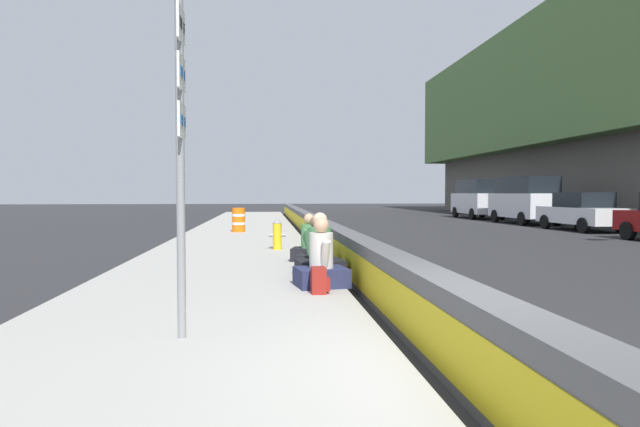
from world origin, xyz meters
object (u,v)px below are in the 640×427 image
object	(u,v)px
seated_person_rear	(316,252)
parked_car_fourth	(582,211)
parked_car_far	(478,198)
route_sign_post	(181,141)
seated_person_foreground	(321,265)
parked_car_midline	(525,199)
backpack	(319,281)
seated_person_far	(309,246)
construction_barrel	(239,220)
fire_hydrant	(277,233)
seated_person_middle	(320,257)

from	to	relation	value
seated_person_rear	parked_car_fourth	size ratio (longest dim) A/B	0.23
parked_car_fourth	parked_car_far	xyz separation A→B (m)	(11.64, 0.05, 0.49)
route_sign_post	seated_person_foreground	distance (m)	3.91
seated_person_foreground	parked_car_fourth	world-z (taller)	parked_car_fourth
parked_car_midline	parked_car_far	distance (m)	6.23
seated_person_foreground	backpack	world-z (taller)	seated_person_foreground
backpack	parked_car_far	world-z (taller)	parked_car_far
parked_car_far	parked_car_fourth	bearing A→B (deg)	-179.74
route_sign_post	parked_car_fourth	distance (m)	22.54
seated_person_far	construction_barrel	world-z (taller)	seated_person_far
fire_hydrant	seated_person_middle	world-z (taller)	seated_person_middle
seated_person_rear	parked_car_fourth	xyz separation A→B (m)	(11.66, -12.99, 0.39)
route_sign_post	seated_person_far	size ratio (longest dim) A/B	3.35
fire_hydrant	parked_car_far	size ratio (longest dim) A/B	0.17
construction_barrel	parked_car_far	bearing A→B (deg)	-49.83
fire_hydrant	backpack	bearing A→B (deg)	-175.71
fire_hydrant	seated_person_rear	size ratio (longest dim) A/B	0.83
seated_person_foreground	parked_car_midline	size ratio (longest dim) A/B	0.22
route_sign_post	seated_person_far	distance (m)	6.94
seated_person_foreground	backpack	xyz separation A→B (m)	(-0.60, 0.10, -0.16)
parked_car_midline	seated_person_far	bearing A→B (deg)	140.39
seated_person_rear	parked_car_midline	bearing A→B (deg)	-37.41
fire_hydrant	parked_car_far	bearing A→B (deg)	-34.87
route_sign_post	seated_person_rear	size ratio (longest dim) A/B	3.39
parked_car_fourth	parked_car_far	world-z (taller)	parked_car_far
seated_person_foreground	parked_car_far	distance (m)	28.65
seated_person_middle	parked_car_midline	size ratio (longest dim) A/B	0.23
fire_hydrant	parked_car_midline	size ratio (longest dim) A/B	0.17
fire_hydrant	seated_person_middle	bearing A→B (deg)	-172.27
route_sign_post	parked_car_far	size ratio (longest dim) A/B	0.70
fire_hydrant	backpack	xyz separation A→B (m)	(-6.52, -0.49, -0.25)
seated_person_foreground	seated_person_far	distance (m)	3.44
seated_person_rear	seated_person_far	size ratio (longest dim) A/B	0.99
seated_person_foreground	seated_person_middle	world-z (taller)	seated_person_middle
construction_barrel	parked_car_fourth	size ratio (longest dim) A/B	0.21
construction_barrel	parked_car_fourth	world-z (taller)	parked_car_fourth
seated_person_far	fire_hydrant	bearing A→B (deg)	15.08
seated_person_rear	backpack	bearing A→B (deg)	175.75
route_sign_post	seated_person_rear	bearing A→B (deg)	-20.30
backpack	parked_car_midline	bearing A→B (deg)	-33.74
construction_barrel	parked_car_fourth	distance (m)	15.09
seated_person_far	seated_person_foreground	bearing A→B (deg)	178.62
parked_car_fourth	parked_car_far	distance (m)	11.65
seated_person_middle	parked_car_far	distance (m)	27.72
route_sign_post	seated_person_foreground	bearing A→B (deg)	-31.05
seated_person_middle	parked_car_far	size ratio (longest dim) A/B	0.23
seated_person_far	parked_car_far	xyz separation A→B (m)	(22.04, -12.97, 0.88)
seated_person_rear	seated_person_far	world-z (taller)	seated_person_far
route_sign_post	seated_person_middle	distance (m)	4.75
construction_barrel	parked_car_midline	distance (m)	16.45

